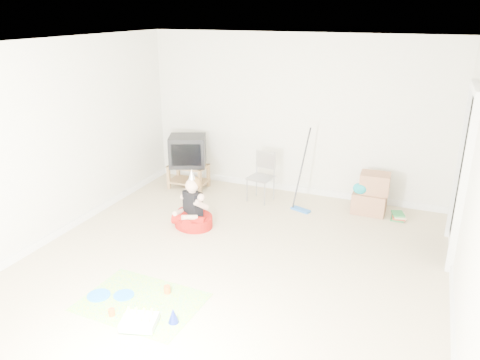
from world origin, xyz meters
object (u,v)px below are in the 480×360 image
at_px(seated_woman, 193,214).
at_px(birthday_cake, 139,323).
at_px(cardboard_boxes, 371,194).
at_px(tv_stand, 189,174).
at_px(folding_chair, 261,178).
at_px(crt_tv, 188,151).

xyz_separation_m(seated_woman, birthday_cake, (0.56, -2.22, -0.14)).
bearing_deg(birthday_cake, cardboard_boxes, 64.98).
relative_size(tv_stand, cardboard_boxes, 1.06).
height_order(tv_stand, birthday_cake, tv_stand).
bearing_deg(cardboard_boxes, folding_chair, -173.62).
height_order(folding_chair, cardboard_boxes, folding_chair).
height_order(crt_tv, birthday_cake, crt_tv).
height_order(folding_chair, birthday_cake, folding_chair).
bearing_deg(seated_woman, tv_stand, 120.48).
relative_size(cardboard_boxes, seated_woman, 0.73).
xyz_separation_m(cardboard_boxes, birthday_cake, (-1.71, -3.66, -0.25)).
relative_size(crt_tv, birthday_cake, 1.51).
xyz_separation_m(tv_stand, cardboard_boxes, (3.06, 0.11, 0.05)).
bearing_deg(cardboard_boxes, crt_tv, -177.90).
bearing_deg(seated_woman, folding_chair, 65.72).
relative_size(tv_stand, seated_woman, 0.77).
bearing_deg(folding_chair, crt_tv, 176.67).
height_order(crt_tv, seated_woman, crt_tv).
bearing_deg(tv_stand, folding_chair, -3.33).
xyz_separation_m(crt_tv, seated_woman, (0.78, -1.33, -0.48)).
bearing_deg(seated_woman, birthday_cake, -75.78).
bearing_deg(birthday_cake, crt_tv, 110.77).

